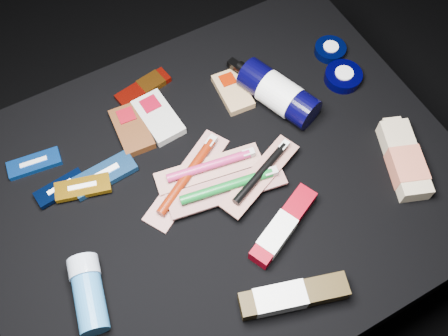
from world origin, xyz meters
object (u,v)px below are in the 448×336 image
toothpaste_carton_red (281,229)px  bodywash_bottle (404,161)px  lotion_bottle (278,93)px  deodorant_stick (88,293)px

toothpaste_carton_red → bodywash_bottle: bearing=-24.1°
lotion_bottle → toothpaste_carton_red: bearing=-140.1°
lotion_bottle → deodorant_stick: (-0.53, -0.20, -0.01)m
lotion_bottle → deodorant_stick: size_ratio=1.62×
lotion_bottle → bodywash_bottle: 0.30m
lotion_bottle → bodywash_bottle: (0.15, -0.26, -0.02)m
toothpaste_carton_red → lotion_bottle: bearing=34.8°
deodorant_stick → toothpaste_carton_red: size_ratio=0.80×
lotion_bottle → toothpaste_carton_red: lotion_bottle is taller
lotion_bottle → toothpaste_carton_red: 0.31m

